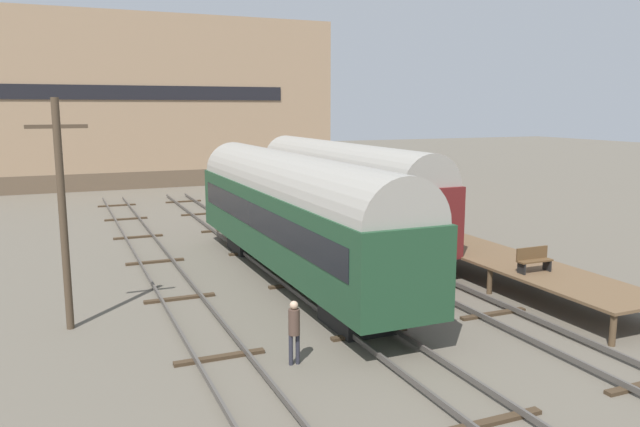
# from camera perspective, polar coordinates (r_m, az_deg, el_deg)

# --- Properties ---
(ground_plane) EXTENTS (200.00, 200.00, 0.00)m
(ground_plane) POSITION_cam_1_polar(r_m,az_deg,el_deg) (22.46, 0.96, -8.55)
(ground_plane) COLOR #60594C
(track_left) EXTENTS (2.60, 60.00, 0.26)m
(track_left) POSITION_cam_1_polar(r_m,az_deg,el_deg) (21.02, -11.17, -9.63)
(track_left) COLOR #4C4742
(track_left) RESTS_ON ground
(track_middle) EXTENTS (2.60, 60.00, 0.26)m
(track_middle) POSITION_cam_1_polar(r_m,az_deg,el_deg) (22.41, 0.96, -8.21)
(track_middle) COLOR #4C4742
(track_middle) RESTS_ON ground
(track_right) EXTENTS (2.60, 60.00, 0.26)m
(track_right) POSITION_cam_1_polar(r_m,az_deg,el_deg) (24.67, 11.21, -6.71)
(track_right) COLOR #4C4742
(track_right) RESTS_ON ground
(train_car_green) EXTENTS (3.04, 18.15, 5.22)m
(train_car_green) POSITION_cam_1_polar(r_m,az_deg,el_deg) (25.14, -2.52, 0.38)
(train_car_green) COLOR black
(train_car_green) RESTS_ON ground
(train_car_maroon) EXTENTS (2.88, 17.10, 5.28)m
(train_car_maroon) POSITION_cam_1_polar(r_m,az_deg,el_deg) (32.02, 1.98, 2.50)
(train_car_maroon) COLOR black
(train_car_maroon) RESTS_ON ground
(station_platform) EXTENTS (3.02, 11.76, 1.07)m
(station_platform) POSITION_cam_1_polar(r_m,az_deg,el_deg) (25.44, 17.71, -4.51)
(station_platform) COLOR brown
(station_platform) RESTS_ON ground
(bench) EXTENTS (1.40, 0.40, 0.91)m
(bench) POSITION_cam_1_polar(r_m,az_deg,el_deg) (24.13, 18.94, -3.94)
(bench) COLOR brown
(bench) RESTS_ON station_platform
(person_worker) EXTENTS (0.32, 0.32, 1.83)m
(person_worker) POSITION_cam_1_polar(r_m,az_deg,el_deg) (17.38, -2.38, -10.25)
(person_worker) COLOR #282833
(person_worker) RESTS_ON ground
(utility_pole) EXTENTS (1.80, 0.24, 7.33)m
(utility_pole) POSITION_cam_1_polar(r_m,az_deg,el_deg) (21.02, -22.48, 0.18)
(utility_pole) COLOR #473828
(utility_pole) RESTS_ON ground
(warehouse_building) EXTENTS (34.18, 10.71, 14.98)m
(warehouse_building) POSITION_cam_1_polar(r_m,az_deg,el_deg) (61.40, -16.10, 9.76)
(warehouse_building) COLOR brown
(warehouse_building) RESTS_ON ground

